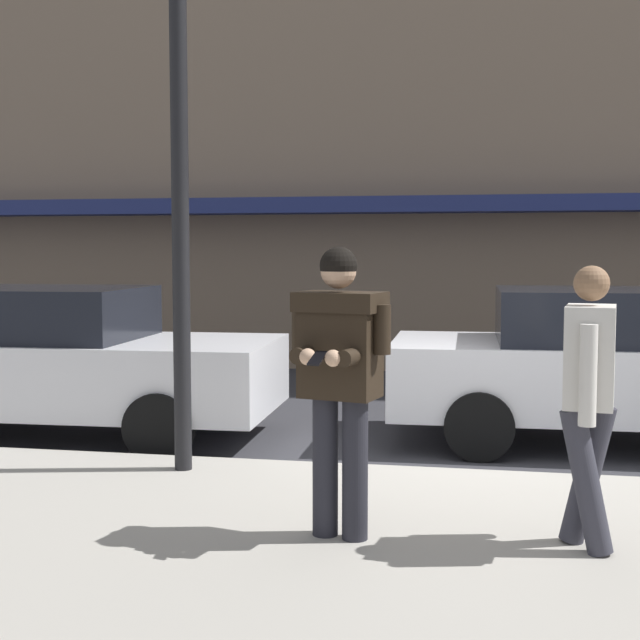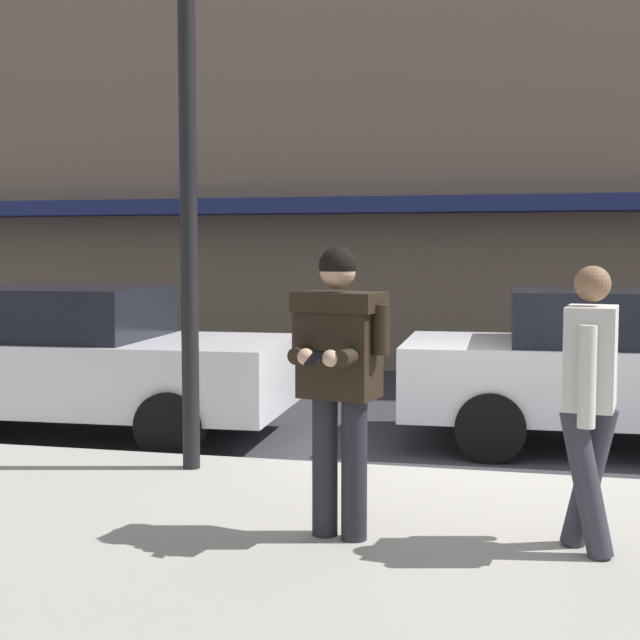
{
  "view_description": "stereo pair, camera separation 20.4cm",
  "coord_description": "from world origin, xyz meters",
  "views": [
    {
      "loc": [
        0.07,
        -7.45,
        1.93
      ],
      "look_at": [
        -0.97,
        -2.02,
        1.49
      ],
      "focal_mm": 50.0,
      "sensor_mm": 36.0,
      "label": 1
    },
    {
      "loc": [
        0.27,
        -7.4,
        1.93
      ],
      "look_at": [
        -0.97,
        -2.02,
        1.49
      ],
      "focal_mm": 50.0,
      "sensor_mm": 36.0,
      "label": 2
    }
  ],
  "objects": [
    {
      "name": "man_texting_on_phone",
      "position": [
        -0.84,
        -2.11,
        1.25
      ],
      "size": [
        0.64,
        0.63,
        1.81
      ],
      "color": "#23232B",
      "rests_on": "sidewalk"
    },
    {
      "name": "ground_plane",
      "position": [
        0.0,
        0.0,
        0.0
      ],
      "size": [
        80.0,
        80.0,
        0.0
      ],
      "primitive_type": "plane",
      "color": "#333338"
    },
    {
      "name": "parked_sedan_near",
      "position": [
        -4.33,
        0.9,
        0.79
      ],
      "size": [
        4.56,
        2.04,
        1.54
      ],
      "color": "silver",
      "rests_on": "ground"
    },
    {
      "name": "pedestrian_in_light_coat",
      "position": [
        0.65,
        -2.02,
        1.11
      ],
      "size": [
        0.37,
        0.6,
        1.7
      ],
      "color": "#33333D",
      "rests_on": "sidewalk"
    },
    {
      "name": "street_lamp_post",
      "position": [
        -2.37,
        -0.65,
        3.14
      ],
      "size": [
        0.36,
        0.36,
        4.88
      ],
      "color": "black",
      "rests_on": "sidewalk"
    },
    {
      "name": "parked_sedan_mid",
      "position": [
        1.32,
        1.6,
        0.79
      ],
      "size": [
        4.54,
        2.02,
        1.54
      ],
      "color": "silver",
      "rests_on": "ground"
    },
    {
      "name": "curb_paint_line",
      "position": [
        1.0,
        0.05,
        0.0
      ],
      "size": [
        28.0,
        0.12,
        0.01
      ],
      "primitive_type": "cube",
      "color": "silver",
      "rests_on": "ground"
    }
  ]
}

